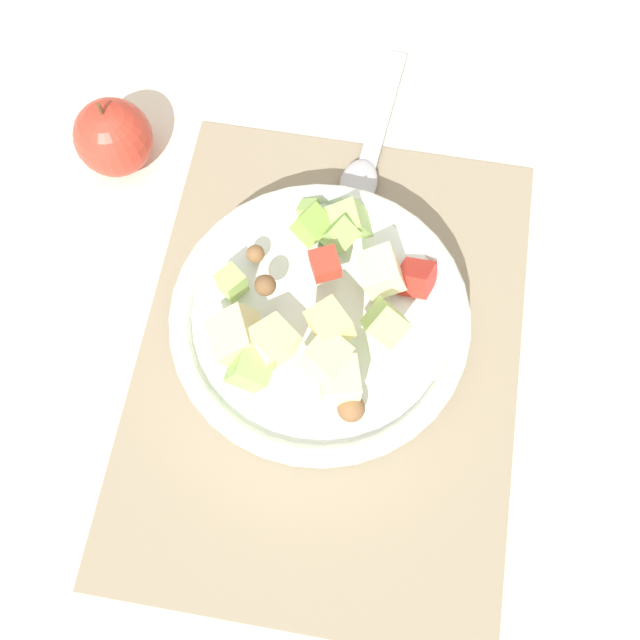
{
  "coord_description": "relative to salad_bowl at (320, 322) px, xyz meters",
  "views": [
    {
      "loc": [
        -0.19,
        -0.02,
        0.6
      ],
      "look_at": [
        0.02,
        0.01,
        0.04
      ],
      "focal_mm": 39.55,
      "sensor_mm": 36.0,
      "label": 1
    }
  ],
  "objects": [
    {
      "name": "whole_apple",
      "position": [
        0.15,
        0.23,
        -0.0
      ],
      "size": [
        0.07,
        0.07,
        0.09
      ],
      "color": "#BC3828",
      "rests_on": "ground_plane"
    },
    {
      "name": "placemat",
      "position": [
        -0.02,
        -0.01,
        -0.04
      ],
      "size": [
        0.46,
        0.34,
        0.01
      ],
      "primitive_type": "cube",
      "color": "gray",
      "rests_on": "ground_plane"
    },
    {
      "name": "salad_bowl",
      "position": [
        0.0,
        0.0,
        0.0
      ],
      "size": [
        0.25,
        0.25,
        0.1
      ],
      "color": "white",
      "rests_on": "placemat"
    },
    {
      "name": "ground_plane",
      "position": [
        -0.02,
        -0.01,
        -0.04
      ],
      "size": [
        2.4,
        2.4,
        0.0
      ],
      "primitive_type": "plane",
      "color": "silver"
    },
    {
      "name": "serving_spoon",
      "position": [
        0.19,
        -0.02,
        -0.03
      ],
      "size": [
        0.2,
        0.04,
        0.01
      ],
      "color": "#B7B7BC",
      "rests_on": "placemat"
    }
  ]
}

